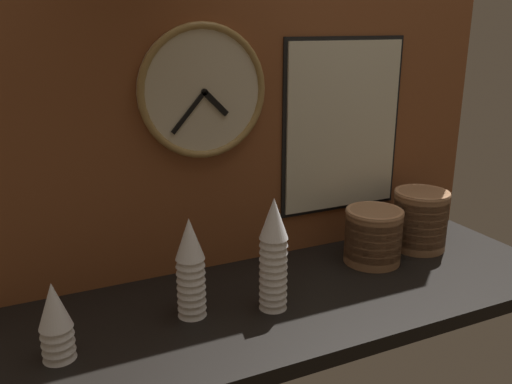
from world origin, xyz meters
TOP-DOWN VIEW (x-y plane):
  - ground_plane at (0.00, 0.00)m, footprint 1.60×0.56m
  - wall_tiled_back at (0.00, 0.27)m, footprint 1.60×0.03m
  - cup_stack_far_left at (-0.60, -0.04)m, footprint 0.07×0.07m
  - cup_stack_center_left at (-0.28, 0.01)m, footprint 0.07×0.07m
  - cup_stack_center at (-0.08, -0.05)m, footprint 0.07×0.07m
  - bowl_stack_right at (0.32, 0.07)m, footprint 0.17×0.17m
  - bowl_stack_far_right at (0.52, 0.10)m, footprint 0.17×0.17m
  - wall_clock at (-0.15, 0.23)m, footprint 0.36×0.03m
  - menu_board at (0.31, 0.24)m, footprint 0.42×0.01m

SIDE VIEW (x-z plane):
  - ground_plane at x=0.00m, z-range -0.04..0.00m
  - bowl_stack_right at x=0.32m, z-range 0.00..0.17m
  - cup_stack_far_left at x=-0.60m, z-range 0.00..0.18m
  - bowl_stack_far_right at x=0.52m, z-range 0.00..0.20m
  - cup_stack_center_left at x=-0.28m, z-range 0.00..0.26m
  - cup_stack_center at x=-0.08m, z-range 0.00..0.29m
  - menu_board at x=0.31m, z-range 0.12..0.66m
  - wall_clock at x=-0.15m, z-range 0.34..0.70m
  - wall_tiled_back at x=0.00m, z-range 0.00..1.05m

